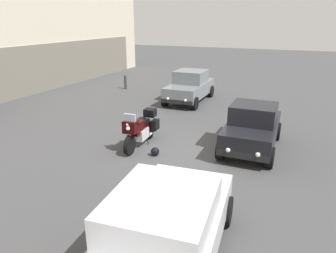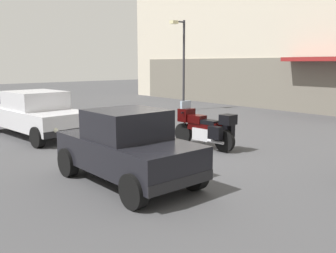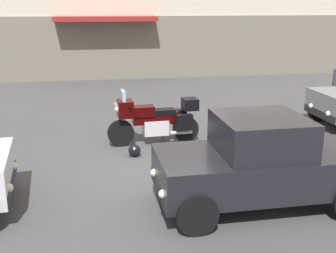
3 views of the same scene
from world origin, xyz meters
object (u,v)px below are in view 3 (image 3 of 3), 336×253
Objects in this scene: helmet at (135,150)px; bollard_curbside at (335,79)px; motorcycle at (156,119)px; car_compact_side at (259,162)px.

bollard_curbside reaches higher than helmet.
helmet is at bearing -144.05° from bollard_curbside.
helmet is 10.51m from bollard_curbside.
bollard_curbside is at bearing -149.51° from motorcycle.
motorcycle is 8.09× the size of helmet.
helmet is 0.31× the size of bollard_curbside.
car_compact_side is 3.89× the size of bollard_curbside.
helmet is at bearing 50.94° from motorcycle.
bollard_curbside is at bearing -127.50° from car_compact_side.
car_compact_side is at bearing -56.32° from helmet.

